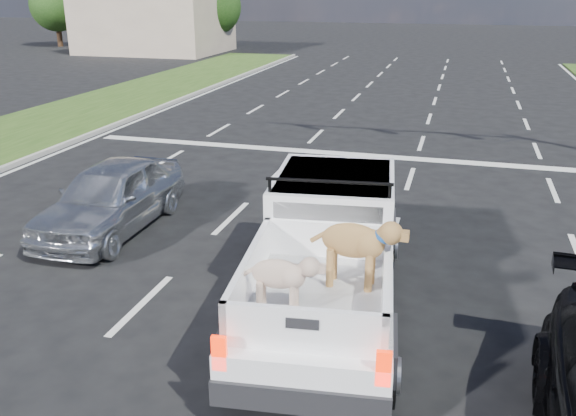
% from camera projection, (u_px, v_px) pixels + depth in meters
% --- Properties ---
extents(ground, '(160.00, 160.00, 0.00)m').
position_uv_depth(ground, '(245.00, 320.00, 9.23)').
color(ground, black).
rests_on(ground, ground).
extents(road_markings, '(17.75, 60.00, 0.01)m').
position_uv_depth(road_markings, '(334.00, 189.00, 15.16)').
color(road_markings, silver).
rests_on(road_markings, ground).
extents(curb_left, '(0.15, 60.00, 0.14)m').
position_uv_depth(curb_left, '(11.00, 165.00, 16.94)').
color(curb_left, '#9B978E').
rests_on(curb_left, ground).
extents(building_left, '(10.00, 8.00, 4.40)m').
position_uv_depth(building_left, '(155.00, 22.00, 46.14)').
color(building_left, '#BDA890').
rests_on(building_left, ground).
extents(tree_far_a, '(4.20, 4.20, 5.40)m').
position_uv_depth(tree_far_a, '(56.00, 5.00, 50.13)').
color(tree_far_a, '#332114').
rests_on(tree_far_a, ground).
extents(tree_far_b, '(4.20, 4.20, 5.40)m').
position_uv_depth(tree_far_b, '(121.00, 6.00, 48.60)').
color(tree_far_b, '#332114').
rests_on(tree_far_b, ground).
extents(tree_far_c, '(4.20, 4.20, 5.40)m').
position_uv_depth(tree_far_c, '(214.00, 7.00, 46.55)').
color(tree_far_c, '#332114').
rests_on(tree_far_c, ground).
extents(pickup_truck, '(2.63, 5.78, 2.09)m').
position_uv_depth(pickup_truck, '(328.00, 250.00, 9.29)').
color(pickup_truck, black).
rests_on(pickup_truck, ground).
extents(silver_sedan, '(1.73, 4.20, 1.42)m').
position_uv_depth(silver_sedan, '(111.00, 197.00, 12.45)').
color(silver_sedan, silver).
rests_on(silver_sedan, ground).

